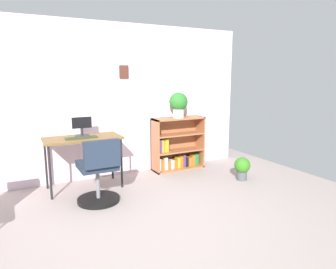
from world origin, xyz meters
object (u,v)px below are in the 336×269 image
potted_plant_on_shelf (178,104)px  potted_plant_floor (242,167)px  desk (83,142)px  bookshelf_low (176,146)px  office_chair (99,175)px  monitor (82,127)px  keyboard (81,138)px

potted_plant_on_shelf → potted_plant_floor: 1.42m
desk → bookshelf_low: bearing=8.1°
office_chair → bookshelf_low: bearing=28.6°
monitor → potted_plant_on_shelf: (1.58, 0.08, 0.25)m
office_chair → potted_plant_floor: office_chair is taller
keyboard → bookshelf_low: bookshelf_low is taller
bookshelf_low → potted_plant_floor: size_ratio=2.53×
keyboard → office_chair: (0.07, -0.55, -0.38)m
desk → potted_plant_floor: bearing=-19.1°
office_chair → potted_plant_on_shelf: size_ratio=2.00×
monitor → office_chair: bearing=-88.2°
desk → keyboard: size_ratio=2.46×
keyboard → bookshelf_low: 1.69m
desk → office_chair: office_chair is taller
desk → keyboard: bearing=-113.5°
desk → keyboard: (-0.03, -0.07, 0.07)m
office_chair → bookshelf_low: size_ratio=0.94×
bookshelf_low → potted_plant_on_shelf: bearing=-82.8°
desk → potted_plant_floor: size_ratio=2.93×
keyboard → potted_plant_on_shelf: potted_plant_on_shelf is taller
monitor → bookshelf_low: 1.65m
desk → office_chair: (0.04, -0.62, -0.30)m
monitor → keyboard: 0.21m
bookshelf_low → potted_plant_floor: bearing=-59.1°
bookshelf_low → potted_plant_on_shelf: (0.01, -0.05, 0.73)m
bookshelf_low → potted_plant_on_shelf: size_ratio=2.12×
desk → potted_plant_floor: (2.18, -0.76, -0.46)m
potted_plant_floor → potted_plant_on_shelf: bearing=122.0°
keyboard → bookshelf_low: bearing=10.4°
desk → monitor: 0.22m
desk → bookshelf_low: 1.63m
office_chair → bookshelf_low: (1.55, 0.84, 0.02)m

